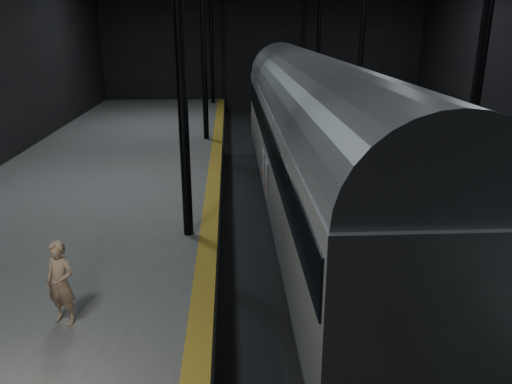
{
  "coord_description": "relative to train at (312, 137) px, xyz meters",
  "views": [
    {
      "loc": [
        -2.61,
        -16.76,
        6.52
      ],
      "look_at": [
        -1.91,
        -3.45,
        2.0
      ],
      "focal_mm": 35.0,
      "sensor_mm": 36.0,
      "label": 1
    }
  ],
  "objects": [
    {
      "name": "platform_right",
      "position": [
        7.5,
        1.19,
        -2.57
      ],
      "size": [
        9.0,
        43.8,
        1.0
      ],
      "primitive_type": "cube",
      "color": "#4F4F4D",
      "rests_on": "ground"
    },
    {
      "name": "train",
      "position": [
        0.0,
        0.0,
        0.0
      ],
      "size": [
        3.08,
        20.59,
        5.5
      ],
      "color": "gray",
      "rests_on": "ground"
    },
    {
      "name": "track",
      "position": [
        0.0,
        1.19,
        -3.0
      ],
      "size": [
        2.4,
        43.0,
        0.24
      ],
      "color": "#3F3328",
      "rests_on": "ground"
    },
    {
      "name": "tactile_strip",
      "position": [
        -3.25,
        1.19,
        -2.06
      ],
      "size": [
        0.5,
        43.8,
        0.01
      ],
      "primitive_type": "cube",
      "color": "olive",
      "rests_on": "platform_left"
    },
    {
      "name": "ground",
      "position": [
        0.0,
        1.19,
        -3.07
      ],
      "size": [
        44.0,
        44.0,
        0.0
      ],
      "primitive_type": "plane",
      "color": "black",
      "rests_on": "ground"
    },
    {
      "name": "woman",
      "position": [
        -5.87,
        -6.99,
        -1.22
      ],
      "size": [
        0.73,
        0.62,
        1.7
      ],
      "primitive_type": "imported",
      "rotation": [
        0.0,
        0.0,
        -0.4
      ],
      "color": "#907358",
      "rests_on": "platform_left"
    },
    {
      "name": "platform_left",
      "position": [
        -7.5,
        1.19,
        -2.57
      ],
      "size": [
        9.0,
        43.8,
        1.0
      ],
      "primitive_type": "cube",
      "color": "#4F4F4D",
      "rests_on": "ground"
    }
  ]
}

